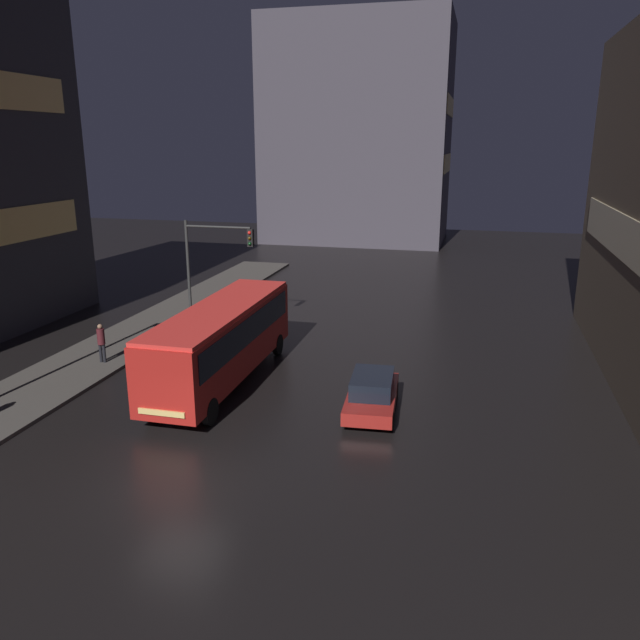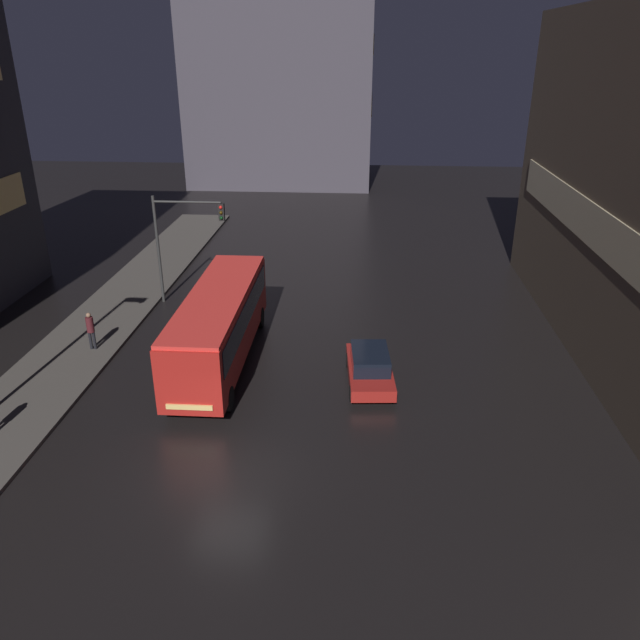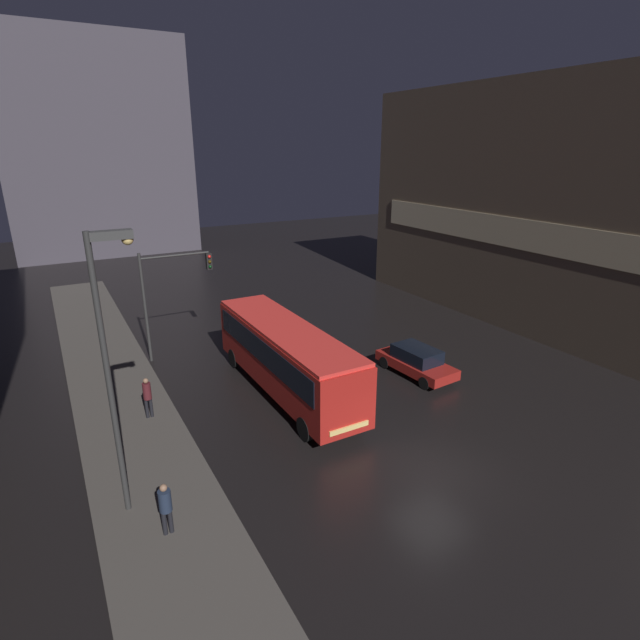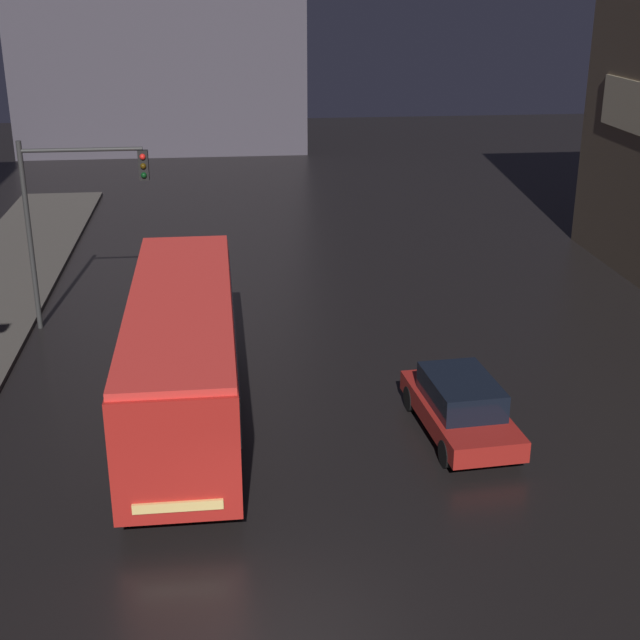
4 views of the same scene
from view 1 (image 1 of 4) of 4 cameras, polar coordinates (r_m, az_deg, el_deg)
name	(u,v)px [view 1 (image 1 of 4)]	position (r m, az deg, el deg)	size (l,w,h in m)	color
ground_plane	(179,485)	(19.71, -12.77, -14.48)	(120.00, 120.00, 0.00)	black
sidewalk_left	(103,353)	(31.86, -19.19, -2.86)	(4.00, 48.00, 0.15)	#47423D
building_far_backdrop	(359,133)	(66.16, 3.55, 16.69)	(18.07, 12.00, 21.56)	#423D47
bus_near	(222,336)	(26.38, -8.97, -1.47)	(2.60, 10.88, 3.33)	#AD1E19
car_taxi	(372,393)	(23.75, 4.78, -6.65)	(2.12, 4.44, 1.47)	maroon
pedestrian_mid	(101,340)	(30.01, -19.37, -1.74)	(0.35, 0.35, 1.81)	black
traffic_light_main	(211,256)	(33.49, -9.92, 5.75)	(3.83, 0.35, 5.93)	#2D2D2D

